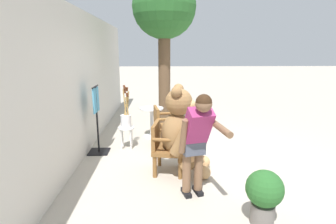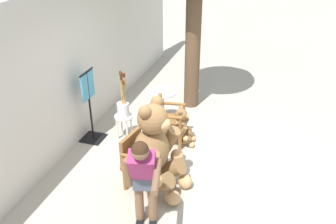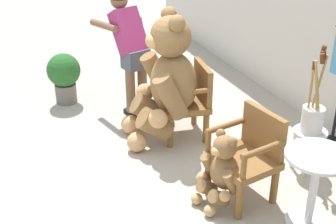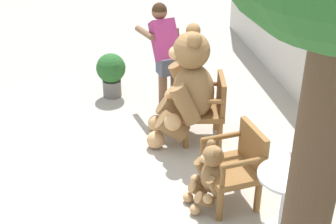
{
  "view_description": "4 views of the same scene",
  "coord_description": "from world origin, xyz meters",
  "px_view_note": "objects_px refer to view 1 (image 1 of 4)",
  "views": [
    {
      "loc": [
        -4.8,
        0.84,
        2.03
      ],
      "look_at": [
        0.02,
        0.69,
        0.9
      ],
      "focal_mm": 28.0,
      "sensor_mm": 36.0,
      "label": 1
    },
    {
      "loc": [
        -4.9,
        -1.1,
        3.84
      ],
      "look_at": [
        0.25,
        0.6,
        0.84
      ],
      "focal_mm": 40.0,
      "sensor_mm": 36.0,
      "label": 2
    },
    {
      "loc": [
        3.69,
        -1.37,
        2.77
      ],
      "look_at": [
        -0.12,
        0.27,
        0.63
      ],
      "focal_mm": 50.0,
      "sensor_mm": 36.0,
      "label": 3
    },
    {
      "loc": [
        4.4,
        -0.59,
        3.22
      ],
      "look_at": [
        -0.17,
        0.17,
        0.69
      ],
      "focal_mm": 50.0,
      "sensor_mm": 36.0,
      "label": 4
    }
  ],
  "objects_px": {
    "wooden_chair_right": "(164,125)",
    "teddy_bear_small": "(177,129)",
    "wooden_chair_left": "(166,146)",
    "potted_plant": "(264,193)",
    "brush_bucket": "(126,118)",
    "teddy_bear_large": "(181,131)",
    "patio_tree": "(166,11)",
    "person_visitor": "(197,137)",
    "white_stool": "(126,132)",
    "round_side_table": "(152,119)",
    "clothing_display_stand": "(97,118)"
  },
  "relations": [
    {
      "from": "clothing_display_stand",
      "to": "round_side_table",
      "type": "bearing_deg",
      "value": -48.38
    },
    {
      "from": "brush_bucket",
      "to": "wooden_chair_left",
      "type": "bearing_deg",
      "value": -145.28
    },
    {
      "from": "wooden_chair_right",
      "to": "teddy_bear_small",
      "type": "distance_m",
      "value": 0.3
    },
    {
      "from": "brush_bucket",
      "to": "potted_plant",
      "type": "bearing_deg",
      "value": -143.28
    },
    {
      "from": "person_visitor",
      "to": "round_side_table",
      "type": "height_order",
      "value": "person_visitor"
    },
    {
      "from": "teddy_bear_large",
      "to": "round_side_table",
      "type": "distance_m",
      "value": 1.98
    },
    {
      "from": "person_visitor",
      "to": "teddy_bear_small",
      "type": "bearing_deg",
      "value": 3.13
    },
    {
      "from": "brush_bucket",
      "to": "patio_tree",
      "type": "relative_size",
      "value": 0.23
    },
    {
      "from": "wooden_chair_left",
      "to": "wooden_chair_right",
      "type": "xyz_separation_m",
      "value": [
        1.28,
        0.0,
        0.0
      ]
    },
    {
      "from": "white_stool",
      "to": "round_side_table",
      "type": "distance_m",
      "value": 0.88
    },
    {
      "from": "brush_bucket",
      "to": "round_side_table",
      "type": "relative_size",
      "value": 1.24
    },
    {
      "from": "teddy_bear_large",
      "to": "patio_tree",
      "type": "bearing_deg",
      "value": 3.62
    },
    {
      "from": "teddy_bear_large",
      "to": "potted_plant",
      "type": "height_order",
      "value": "teddy_bear_large"
    },
    {
      "from": "wooden_chair_left",
      "to": "clothing_display_stand",
      "type": "xyz_separation_m",
      "value": [
        0.92,
        1.35,
        0.26
      ]
    },
    {
      "from": "teddy_bear_small",
      "to": "round_side_table",
      "type": "relative_size",
      "value": 1.03
    },
    {
      "from": "wooden_chair_left",
      "to": "round_side_table",
      "type": "distance_m",
      "value": 1.88
    },
    {
      "from": "wooden_chair_left",
      "to": "round_side_table",
      "type": "xyz_separation_m",
      "value": [
        1.86,
        0.29,
        -0.01
      ]
    },
    {
      "from": "white_stool",
      "to": "potted_plant",
      "type": "height_order",
      "value": "potted_plant"
    },
    {
      "from": "teddy_bear_small",
      "to": "potted_plant",
      "type": "xyz_separation_m",
      "value": [
        -2.72,
        -0.85,
        0.03
      ]
    },
    {
      "from": "white_stool",
      "to": "round_side_table",
      "type": "xyz_separation_m",
      "value": [
        0.7,
        -0.51,
        0.09
      ]
    },
    {
      "from": "brush_bucket",
      "to": "round_side_table",
      "type": "xyz_separation_m",
      "value": [
        0.7,
        -0.51,
        -0.21
      ]
    },
    {
      "from": "wooden_chair_left",
      "to": "teddy_bear_large",
      "type": "relative_size",
      "value": 0.57
    },
    {
      "from": "patio_tree",
      "to": "wooden_chair_left",
      "type": "bearing_deg",
      "value": 178.5
    },
    {
      "from": "wooden_chair_left",
      "to": "clothing_display_stand",
      "type": "relative_size",
      "value": 0.63
    },
    {
      "from": "teddy_bear_large",
      "to": "patio_tree",
      "type": "xyz_separation_m",
      "value": [
        2.92,
        0.18,
        2.27
      ]
    },
    {
      "from": "brush_bucket",
      "to": "teddy_bear_small",
      "type": "bearing_deg",
      "value": -82.89
    },
    {
      "from": "teddy_bear_small",
      "to": "clothing_display_stand",
      "type": "bearing_deg",
      "value": 102.84
    },
    {
      "from": "brush_bucket",
      "to": "person_visitor",
      "type": "bearing_deg",
      "value": -149.12
    },
    {
      "from": "person_visitor",
      "to": "clothing_display_stand",
      "type": "xyz_separation_m",
      "value": [
        1.77,
        1.74,
        -0.19
      ]
    },
    {
      "from": "person_visitor",
      "to": "teddy_bear_large",
      "type": "bearing_deg",
      "value": 9.41
    },
    {
      "from": "wooden_chair_left",
      "to": "potted_plant",
      "type": "distance_m",
      "value": 1.82
    },
    {
      "from": "wooden_chair_left",
      "to": "brush_bucket",
      "type": "distance_m",
      "value": 1.42
    },
    {
      "from": "wooden_chair_left",
      "to": "teddy_bear_large",
      "type": "distance_m",
      "value": 0.38
    },
    {
      "from": "white_stool",
      "to": "clothing_display_stand",
      "type": "relative_size",
      "value": 0.34
    },
    {
      "from": "potted_plant",
      "to": "teddy_bear_small",
      "type": "bearing_deg",
      "value": 17.27
    },
    {
      "from": "person_visitor",
      "to": "brush_bucket",
      "type": "xyz_separation_m",
      "value": [
        2.01,
        1.2,
        -0.25
      ]
    },
    {
      "from": "wooden_chair_left",
      "to": "teddy_bear_large",
      "type": "xyz_separation_m",
      "value": [
        -0.02,
        -0.26,
        0.27
      ]
    },
    {
      "from": "wooden_chair_right",
      "to": "person_visitor",
      "type": "bearing_deg",
      "value": -169.41
    },
    {
      "from": "teddy_bear_large",
      "to": "person_visitor",
      "type": "height_order",
      "value": "person_visitor"
    },
    {
      "from": "wooden_chair_left",
      "to": "white_stool",
      "type": "relative_size",
      "value": 1.87
    },
    {
      "from": "person_visitor",
      "to": "patio_tree",
      "type": "height_order",
      "value": "patio_tree"
    },
    {
      "from": "wooden_chair_left",
      "to": "potted_plant",
      "type": "bearing_deg",
      "value": -141.74
    },
    {
      "from": "wooden_chair_right",
      "to": "teddy_bear_large",
      "type": "height_order",
      "value": "teddy_bear_large"
    },
    {
      "from": "wooden_chair_right",
      "to": "brush_bucket",
      "type": "height_order",
      "value": "brush_bucket"
    },
    {
      "from": "wooden_chair_right",
      "to": "round_side_table",
      "type": "bearing_deg",
      "value": 26.51
    },
    {
      "from": "teddy_bear_large",
      "to": "white_stool",
      "type": "xyz_separation_m",
      "value": [
        1.18,
        1.06,
        -0.38
      ]
    },
    {
      "from": "teddy_bear_large",
      "to": "patio_tree",
      "type": "relative_size",
      "value": 0.38
    },
    {
      "from": "potted_plant",
      "to": "wooden_chair_right",
      "type": "bearing_deg",
      "value": 22.61
    },
    {
      "from": "person_visitor",
      "to": "potted_plant",
      "type": "distance_m",
      "value": 1.06
    },
    {
      "from": "wooden_chair_right",
      "to": "round_side_table",
      "type": "height_order",
      "value": "wooden_chair_right"
    }
  ]
}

